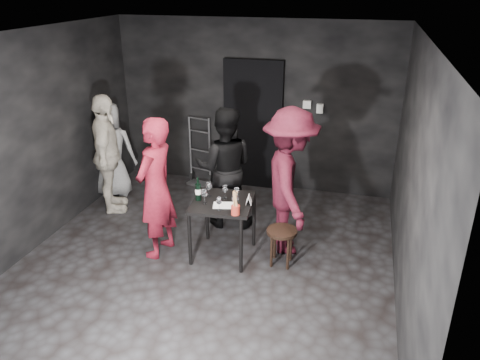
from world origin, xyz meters
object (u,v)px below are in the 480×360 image
(tasting_table, at_px, (223,208))
(server_red, at_px, (155,176))
(bystander_grey, at_px, (111,150))
(breadstick_cup, at_px, (235,203))
(hand_truck, at_px, (200,171))
(stool, at_px, (282,236))
(woman_black, at_px, (225,160))
(wine_bottle, at_px, (198,191))
(bystander_cream, at_px, (106,145))
(man_maroon, at_px, (291,165))

(tasting_table, relative_size, server_red, 0.35)
(server_red, bearing_deg, bystander_grey, -126.87)
(server_red, xyz_separation_m, breadstick_cup, (1.04, -0.14, -0.17))
(hand_truck, xyz_separation_m, tasting_table, (1.05, -2.07, 0.44))
(stool, bearing_deg, breadstick_cup, -151.29)
(tasting_table, bearing_deg, hand_truck, 116.93)
(server_red, bearing_deg, tasting_table, 108.91)
(woman_black, bearing_deg, breadstick_cup, 101.22)
(hand_truck, distance_m, stool, 2.75)
(server_red, height_order, breadstick_cup, server_red)
(stool, bearing_deg, woman_black, 139.36)
(tasting_table, height_order, server_red, server_red)
(tasting_table, height_order, breadstick_cup, breadstick_cup)
(tasting_table, height_order, wine_bottle, wine_bottle)
(stool, xyz_separation_m, wine_bottle, (-1.04, -0.03, 0.48))
(server_red, bearing_deg, woman_black, 157.18)
(woman_black, relative_size, bystander_cream, 0.92)
(stool, height_order, bystander_grey, bystander_grey)
(man_maroon, xyz_separation_m, bystander_cream, (-2.74, 0.40, -0.12))
(hand_truck, distance_m, server_red, 2.39)
(bystander_cream, distance_m, breadstick_cup, 2.47)
(stool, xyz_separation_m, woman_black, (-0.96, 0.83, 0.58))
(server_red, bearing_deg, breadstick_cup, 90.81)
(tasting_table, distance_m, bystander_grey, 2.56)
(hand_truck, height_order, tasting_table, hand_truck)
(stool, distance_m, server_red, 1.69)
(woman_black, xyz_separation_m, breadstick_cup, (0.46, -1.10, -0.07))
(tasting_table, xyz_separation_m, man_maroon, (0.75, 0.37, 0.51))
(bystander_cream, bearing_deg, woman_black, -114.04)
(bystander_grey, distance_m, breadstick_cup, 2.92)
(stool, height_order, breadstick_cup, breadstick_cup)
(bystander_grey, distance_m, wine_bottle, 2.33)
(bystander_cream, height_order, wine_bottle, bystander_cream)
(bystander_grey, bearing_deg, tasting_table, 136.90)
(man_maroon, xyz_separation_m, bystander_grey, (-2.97, 0.90, -0.40))
(hand_truck, xyz_separation_m, bystander_grey, (-1.17, -0.79, 0.55))
(hand_truck, xyz_separation_m, stool, (1.80, -2.08, 0.17))
(tasting_table, distance_m, stool, 0.79)
(server_red, height_order, woman_black, server_red)
(stool, bearing_deg, bystander_cream, 164.07)
(tasting_table, relative_size, bystander_grey, 0.49)
(stool, xyz_separation_m, bystander_grey, (-2.97, 1.29, 0.38))
(hand_truck, bearing_deg, server_red, -69.39)
(stool, height_order, man_maroon, man_maroon)
(tasting_table, xyz_separation_m, bystander_grey, (-2.22, 1.28, 0.11))
(breadstick_cup, bearing_deg, stool, 28.71)
(man_maroon, bearing_deg, tasting_table, 97.55)
(tasting_table, relative_size, man_maroon, 0.32)
(wine_bottle, bearing_deg, tasting_table, 7.69)
(hand_truck, xyz_separation_m, server_red, (0.25, -2.22, 0.84))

